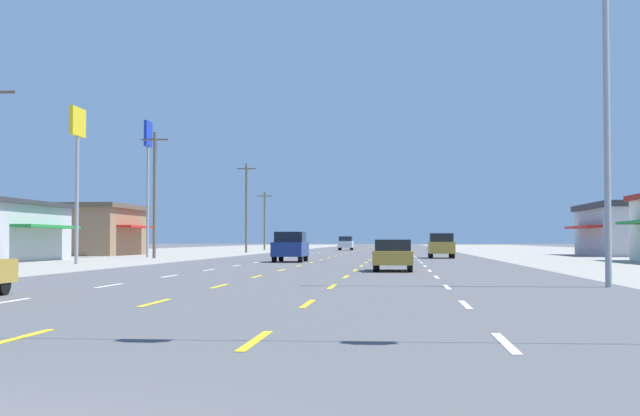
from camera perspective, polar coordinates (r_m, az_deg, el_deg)
name	(u,v)px	position (r m, az deg, el deg)	size (l,w,h in m)	color
ground_plane	(350,258)	(71.91, 1.91, -3.18)	(572.00, 572.00, 0.00)	#4C4C4F
lot_apron_left	(47,258)	(77.27, -16.77, -3.01)	(28.00, 440.00, 0.01)	gray
lane_markings	(367,252)	(110.37, 2.96, -2.77)	(10.64, 227.60, 0.01)	white
sedan_inner_right_near	(393,255)	(42.19, 4.61, -2.95)	(1.80, 4.50, 1.46)	#B28C33
suv_inner_left_mid	(290,246)	(59.74, -1.87, -2.42)	(1.98, 4.90, 1.98)	navy
suv_far_right_midfar	(441,245)	(73.14, 7.61, -2.34)	(1.98, 4.90, 1.98)	#B28C33
suv_inner_left_far	(346,243)	(130.04, 1.63, -2.21)	(1.98, 4.90, 1.98)	silver
storefront_left_row_2	(68,230)	(90.24, -15.53, -1.32)	(13.75, 12.28, 4.83)	#8C6B4C
storefront_right_row_2	(636,229)	(88.70, 19.22, -1.27)	(10.01, 15.66, 4.83)	#B2B2B7
pole_sign_left_row_1	(77,144)	(56.90, -14.99, 3.90)	(0.24, 2.27, 9.46)	gray
pole_sign_left_row_2	(148,156)	(77.60, -10.75, 3.23)	(0.24, 1.82, 11.43)	gray
streetlight_right_row_0	(593,92)	(29.23, 16.78, 6.97)	(4.18, 0.26, 10.35)	gray
utility_pole_left_row_1	(155,193)	(73.33, -10.35, 0.96)	(2.20, 0.26, 10.05)	brown
utility_pole_left_row_2	(246,206)	(105.12, -4.65, 0.11)	(2.20, 0.26, 10.31)	brown
utility_pole_left_row_3	(265,220)	(132.70, -3.50, -0.73)	(2.20, 0.26, 8.49)	brown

